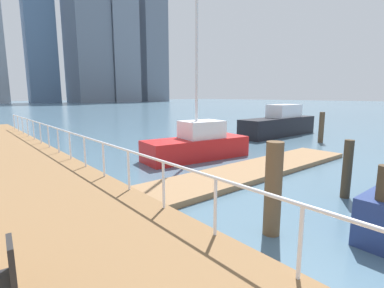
{
  "coord_description": "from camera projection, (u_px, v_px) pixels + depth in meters",
  "views": [
    {
      "loc": [
        -6.52,
        0.85,
        2.87
      ],
      "look_at": [
        -1.67,
        6.67,
        1.57
      ],
      "focal_mm": 26.76,
      "sensor_mm": 36.0,
      "label": 1
    }
  ],
  "objects": [
    {
      "name": "dock_piling_1",
      "position": [
        347.0,
        169.0,
        7.98
      ],
      "size": [
        0.25,
        0.25,
        1.65
      ],
      "primitive_type": "cylinder",
      "color": "#473826",
      "rests_on": "ground_plane"
    },
    {
      "name": "floating_dock",
      "position": [
        253.0,
        170.0,
        10.7
      ],
      "size": [
        10.73,
        2.0,
        0.18
      ],
      "primitive_type": "cube",
      "color": "#93704C",
      "rests_on": "ground_plane"
    },
    {
      "name": "dock_piling_2",
      "position": [
        382.0,
        208.0,
        5.29
      ],
      "size": [
        0.27,
        0.27,
        1.61
      ],
      "primitive_type": "cylinder",
      "color": "#473826",
      "rests_on": "ground_plane"
    },
    {
      "name": "moored_boat_2",
      "position": [
        197.0,
        144.0,
        13.05
      ],
      "size": [
        5.08,
        2.22,
        8.34
      ],
      "color": "red",
      "rests_on": "ground_plane"
    },
    {
      "name": "skyline_tower_6",
      "position": [
        152.0,
        42.0,
        127.27
      ],
      "size": [
        12.85,
        9.7,
        52.41
      ],
      "primitive_type": "cube",
      "rotation": [
        0.0,
        0.0,
        0.08
      ],
      "color": "slate",
      "rests_on": "ground_plane"
    },
    {
      "name": "dock_piling_4",
      "position": [
        273.0,
        189.0,
        5.83
      ],
      "size": [
        0.35,
        0.35,
        1.96
      ],
      "primitive_type": "cylinder",
      "color": "brown",
      "rests_on": "ground_plane"
    },
    {
      "name": "skyline_tower_4",
      "position": [
        87.0,
        36.0,
        109.61
      ],
      "size": [
        14.83,
        14.45,
        50.23
      ],
      "primitive_type": "cube",
      "rotation": [
        0.0,
        0.0,
        0.07
      ],
      "color": "slate",
      "rests_on": "ground_plane"
    },
    {
      "name": "dock_piling_3",
      "position": [
        321.0,
        127.0,
        17.37
      ],
      "size": [
        0.31,
        0.31,
        1.86
      ],
      "primitive_type": "cylinder",
      "color": "brown",
      "rests_on": "ground_plane"
    },
    {
      "name": "skyline_tower_5",
      "position": [
        121.0,
        24.0,
        115.72
      ],
      "size": [
        11.46,
        11.41,
        62.34
      ],
      "primitive_type": "cube",
      "rotation": [
        0.0,
        0.0,
        -0.03
      ],
      "color": "slate",
      "rests_on": "ground_plane"
    },
    {
      "name": "cafe_chair_0",
      "position": [
        0.0,
        276.0,
        3.1
      ],
      "size": [
        0.51,
        0.48,
        0.9
      ],
      "color": "#262628",
      "rests_on": "boardwalk"
    },
    {
      "name": "ground_plane",
      "position": [
        84.0,
        139.0,
        19.1
      ],
      "size": [
        300.0,
        300.0,
        0.0
      ],
      "primitive_type": "plane",
      "color": "slate"
    },
    {
      "name": "moored_boat_3",
      "position": [
        279.0,
        124.0,
        20.46
      ],
      "size": [
        7.21,
        1.83,
        2.2
      ],
      "color": "black",
      "rests_on": "ground_plane"
    },
    {
      "name": "boardwalk_railing",
      "position": [
        84.0,
        143.0,
        9.88
      ],
      "size": [
        0.06,
        29.15,
        1.08
      ],
      "color": "white",
      "rests_on": "boardwalk"
    }
  ]
}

